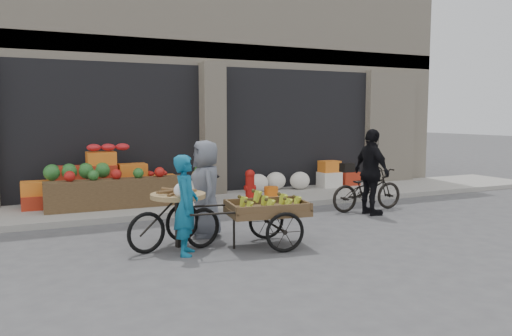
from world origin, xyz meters
name	(u,v)px	position (x,y,z in m)	size (l,w,h in m)	color
ground	(322,246)	(0.00, 0.00, 0.00)	(80.00, 80.00, 0.00)	#424244
sidewalk	(226,201)	(0.00, 4.10, 0.06)	(18.00, 2.20, 0.12)	gray
building	(177,69)	(0.00, 8.03, 3.37)	(14.00, 6.45, 7.00)	beige
fruit_display	(113,179)	(-2.48, 4.38, 0.67)	(3.10, 1.12, 1.24)	#AA2B17
pineapple_bin	(202,193)	(-0.75, 3.60, 0.37)	(0.52, 0.52, 0.50)	silver
fire_hydrant	(250,184)	(0.35, 3.55, 0.50)	(0.22, 0.22, 0.71)	#A5140F
orange_bucket	(271,193)	(0.85, 3.50, 0.27)	(0.32, 0.32, 0.30)	orange
right_bay_goods	(311,177)	(2.61, 4.70, 0.41)	(3.35, 0.60, 0.70)	silver
seated_person	(210,179)	(-0.35, 4.20, 0.58)	(0.45, 0.35, 0.93)	black
banana_cart	(264,207)	(-0.83, 0.35, 0.62)	(2.13, 1.07, 0.85)	brown
vendor_woman	(186,205)	(-2.05, 0.41, 0.73)	(0.53, 0.35, 1.46)	#115E82
tricycle_cart	(178,211)	(-2.06, 0.85, 0.57)	(1.46, 1.04, 0.95)	#9E7F51
vendor_grey	(206,189)	(-1.43, 1.35, 0.81)	(0.79, 0.51, 1.61)	slate
bicycle	(367,190)	(2.42, 2.08, 0.45)	(0.60, 1.72, 0.90)	black
cyclist	(372,172)	(2.22, 1.68, 0.88)	(1.03, 0.43, 1.75)	black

